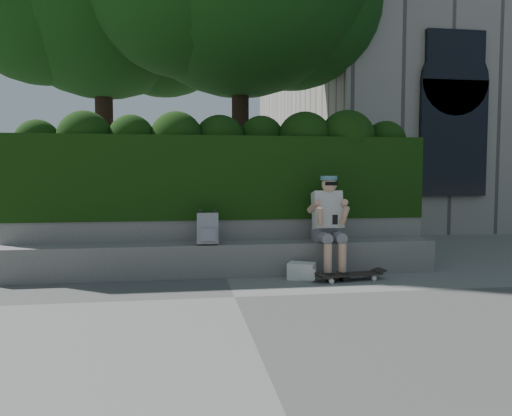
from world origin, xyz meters
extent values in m
plane|color=slate|center=(0.00, 0.00, 0.00)|extent=(80.00, 80.00, 0.00)
cube|color=gray|center=(0.00, 1.25, 0.23)|extent=(6.00, 0.45, 0.45)
cube|color=gray|center=(0.00, 1.73, 0.38)|extent=(6.00, 0.50, 0.75)
cube|color=black|center=(0.00, 1.95, 1.35)|extent=(6.00, 1.00, 1.20)
cylinder|color=black|center=(0.67, 5.02, 1.71)|extent=(0.36, 0.36, 3.43)
cylinder|color=black|center=(-2.32, 6.35, 1.67)|extent=(0.40, 0.40, 3.35)
cube|color=slate|center=(1.43, 1.20, 0.56)|extent=(0.36, 0.26, 0.22)
cube|color=silver|center=(1.43, 1.13, 0.90)|extent=(0.40, 0.32, 0.55)
sphere|color=tan|center=(1.43, 1.06, 1.26)|extent=(0.21, 0.21, 0.21)
cylinder|color=teal|center=(1.43, 1.08, 1.35)|extent=(0.23, 0.23, 0.06)
cube|color=black|center=(1.43, 0.78, 0.80)|extent=(0.07, 0.02, 0.13)
cylinder|color=tan|center=(1.33, 0.76, 0.24)|extent=(0.11, 0.11, 0.47)
cylinder|color=tan|center=(1.53, 0.76, 0.24)|extent=(0.11, 0.11, 0.47)
cube|color=black|center=(1.33, 0.70, 0.05)|extent=(0.10, 0.26, 0.10)
cube|color=black|center=(1.53, 0.70, 0.05)|extent=(0.10, 0.26, 0.10)
cube|color=black|center=(1.60, 0.65, 0.08)|extent=(0.90, 0.35, 0.02)
cylinder|color=silver|center=(1.31, 0.51, 0.03)|extent=(0.07, 0.04, 0.06)
cylinder|color=silver|center=(1.28, 0.70, 0.03)|extent=(0.07, 0.04, 0.06)
cylinder|color=silver|center=(1.92, 0.60, 0.03)|extent=(0.07, 0.04, 0.06)
cylinder|color=silver|center=(1.89, 0.79, 0.03)|extent=(0.07, 0.04, 0.06)
cube|color=#B1B0B5|center=(-0.24, 1.15, 0.66)|extent=(0.30, 0.18, 0.42)
cube|color=silver|center=(0.99, 0.82, 0.11)|extent=(0.42, 0.37, 0.22)
camera|label=1|loc=(-0.60, -5.59, 1.42)|focal=35.00mm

